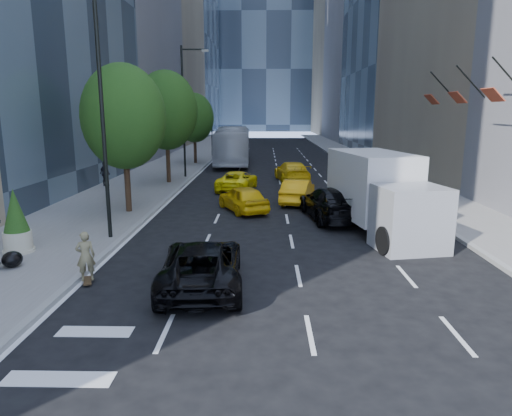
{
  "coord_description": "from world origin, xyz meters",
  "views": [
    {
      "loc": [
        -0.09,
        -14.1,
        5.23
      ],
      "look_at": [
        -0.44,
        3.04,
        1.6
      ],
      "focal_mm": 32.0,
      "sensor_mm": 36.0,
      "label": 1
    }
  ],
  "objects_px": {
    "black_sedan_mercedes": "(331,203)",
    "city_bus": "(233,145)",
    "box_truck": "(381,193)",
    "planter_shrub": "(16,222)",
    "skateboarder": "(86,259)",
    "black_sedan_lincoln": "(202,264)"
  },
  "relations": [
    {
      "from": "black_sedan_mercedes",
      "to": "city_bus",
      "type": "height_order",
      "value": "city_bus"
    },
    {
      "from": "box_truck",
      "to": "planter_shrub",
      "type": "bearing_deg",
      "value": -175.94
    },
    {
      "from": "skateboarder",
      "to": "planter_shrub",
      "type": "height_order",
      "value": "planter_shrub"
    },
    {
      "from": "black_sedan_mercedes",
      "to": "city_bus",
      "type": "xyz_separation_m",
      "value": [
        -6.56,
        24.47,
        1.07
      ]
    },
    {
      "from": "box_truck",
      "to": "black_sedan_lincoln",
      "type": "bearing_deg",
      "value": -147.21
    },
    {
      "from": "city_bus",
      "to": "planter_shrub",
      "type": "distance_m",
      "value": 31.16
    },
    {
      "from": "skateboarder",
      "to": "black_sedan_mercedes",
      "type": "distance_m",
      "value": 12.45
    },
    {
      "from": "black_sedan_lincoln",
      "to": "planter_shrub",
      "type": "relative_size",
      "value": 2.16
    },
    {
      "from": "city_bus",
      "to": "planter_shrub",
      "type": "relative_size",
      "value": 5.67
    },
    {
      "from": "black_sedan_mercedes",
      "to": "box_truck",
      "type": "height_order",
      "value": "box_truck"
    },
    {
      "from": "skateboarder",
      "to": "box_truck",
      "type": "bearing_deg",
      "value": -169.13
    },
    {
      "from": "skateboarder",
      "to": "black_sedan_mercedes",
      "type": "height_order",
      "value": "black_sedan_mercedes"
    },
    {
      "from": "city_bus",
      "to": "box_truck",
      "type": "relative_size",
      "value": 1.78
    },
    {
      "from": "city_bus",
      "to": "planter_shrub",
      "type": "bearing_deg",
      "value": -102.57
    },
    {
      "from": "skateboarder",
      "to": "box_truck",
      "type": "relative_size",
      "value": 0.21
    },
    {
      "from": "box_truck",
      "to": "planter_shrub",
      "type": "height_order",
      "value": "box_truck"
    },
    {
      "from": "skateboarder",
      "to": "planter_shrub",
      "type": "relative_size",
      "value": 0.66
    },
    {
      "from": "city_bus",
      "to": "black_sedan_lincoln",
      "type": "bearing_deg",
      "value": -89.47
    },
    {
      "from": "black_sedan_lincoln",
      "to": "black_sedan_mercedes",
      "type": "distance_m",
      "value": 10.37
    },
    {
      "from": "skateboarder",
      "to": "box_truck",
      "type": "height_order",
      "value": "box_truck"
    },
    {
      "from": "black_sedan_lincoln",
      "to": "planter_shrub",
      "type": "height_order",
      "value": "planter_shrub"
    },
    {
      "from": "black_sedan_lincoln",
      "to": "black_sedan_mercedes",
      "type": "xyz_separation_m",
      "value": [
        5.16,
        9.0,
        0.1
      ]
    }
  ]
}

